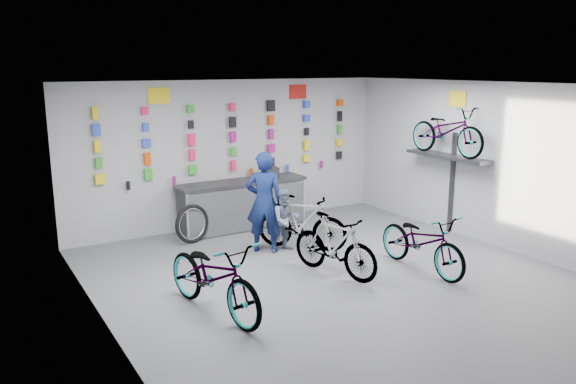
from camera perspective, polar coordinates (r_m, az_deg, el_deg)
floor at (r=8.76m, az=6.02°, el=-9.30°), size 8.00×8.00×0.00m
ceiling at (r=8.13m, az=6.52°, el=10.70°), size 8.00×8.00×0.00m
wall_back at (r=11.69m, az=-5.73°, el=3.93°), size 7.00×0.00×7.00m
wall_left at (r=6.84m, az=-17.79°, el=-2.96°), size 0.00×8.00×8.00m
wall_right at (r=10.78m, az=21.24°, el=2.38°), size 0.00×8.00×8.00m
counter at (r=11.49m, az=-4.62°, el=-1.36°), size 2.70×0.66×1.00m
merch_wall at (r=11.56m, az=-5.92°, el=5.22°), size 5.56×0.08×1.57m
wall_bracket at (r=11.42m, az=15.95°, el=3.11°), size 0.39×1.90×2.00m
sign_left at (r=10.99m, az=-12.99°, el=9.51°), size 0.42×0.02×0.30m
sign_right at (r=12.32m, az=1.02°, el=10.15°), size 0.42×0.02×0.30m
sign_side at (r=11.40m, az=16.85°, el=9.05°), size 0.02×0.40×0.30m
bike_left at (r=7.63m, az=-7.52°, el=-8.47°), size 1.07×2.12×1.07m
bike_center at (r=8.96m, az=4.76°, el=-5.41°), size 0.90×1.71×0.99m
bike_right at (r=9.39m, az=13.48°, el=-4.91°), size 0.65×1.86×0.98m
bike_service at (r=10.16m, az=1.44°, el=-3.10°), size 1.46×1.57×1.01m
bike_wall at (r=11.28m, az=15.86°, el=6.03°), size 0.63×1.80×0.95m
clerk at (r=9.96m, az=-2.42°, el=-1.03°), size 0.79×0.74×1.82m
customer at (r=10.05m, az=-0.28°, el=-2.86°), size 0.56×0.44×1.15m
spare_wheel at (r=10.70m, az=-9.72°, el=-3.21°), size 0.75×0.30×0.75m
register at (r=11.67m, az=-1.79°, el=2.03°), size 0.30×0.32×0.22m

